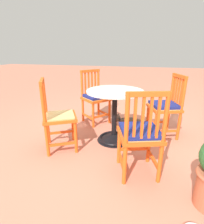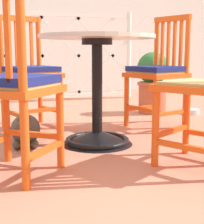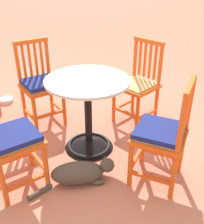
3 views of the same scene
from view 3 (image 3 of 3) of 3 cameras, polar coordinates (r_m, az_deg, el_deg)
ground_plane at (r=2.87m, az=-1.50°, el=-6.16°), size 24.00×24.00×0.00m
cafe_table at (r=2.65m, az=-2.78°, el=-2.20°), size 0.76×0.76×0.73m
orange_chair_near_fence at (r=3.09m, az=7.37°, el=5.50°), size 0.55×0.55×0.91m
orange_chair_at_corner at (r=3.11m, az=-12.48°, el=5.44°), size 0.51×0.51×0.91m
orange_chair_by_planter at (r=2.23m, az=-18.31°, el=-5.47°), size 0.51×0.51×0.91m
orange_chair_tucked_in at (r=2.23m, az=12.25°, el=-4.62°), size 0.56×0.56×0.91m
tabby_cat at (r=2.37m, az=-4.14°, el=-12.30°), size 0.26×0.74×0.23m
pet_water_bowl at (r=3.85m, az=-19.00°, el=2.29°), size 0.17×0.17×0.05m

